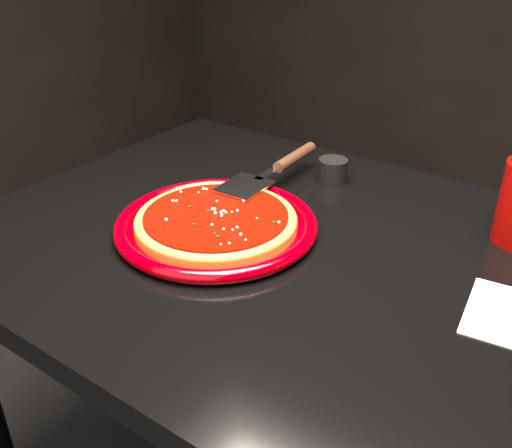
# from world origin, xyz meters

# --- Properties ---
(table) EXTENTS (1.20, 0.80, 0.75)m
(table) POSITION_xyz_m (0.00, 0.00, 0.38)
(table) COLOR black
(table) RESTS_ON floor
(plate) EXTENTS (0.42, 0.42, 0.03)m
(plate) POSITION_xyz_m (-0.18, -0.04, 0.76)
(plate) COLOR #6C0005
(plate) RESTS_ON table
(pizza_crust) EXTENTS (0.34, 0.34, 0.01)m
(pizza_crust) POSITION_xyz_m (-0.18, -0.04, 0.77)
(pizza_crust) COLOR olive
(pizza_crust) RESTS_ON plate
(pizza_crust_rim) EXTENTS (0.34, 0.34, 0.02)m
(pizza_crust_rim) POSITION_xyz_m (-0.18, -0.04, 0.77)
(pizza_crust_rim) COLOR olive
(pizza_crust_rim) RESTS_ON plate
(pizza_sauce) EXTENTS (0.30, 0.30, 0.01)m
(pizza_sauce) POSITION_xyz_m (-0.18, -0.04, 0.78)
(pizza_sauce) COLOR #730800
(pizza_sauce) RESTS_ON plate
(parmesan_dusting) EXTENTS (0.23, 0.23, 0.01)m
(parmesan_dusting) POSITION_xyz_m (-0.18, -0.04, 0.78)
(parmesan_dusting) COLOR #FCF1C5
(parmesan_dusting) RESTS_ON plate
(basil_flecks) EXTENTS (0.21, 0.21, 0.00)m
(basil_flecks) POSITION_xyz_m (-0.18, -0.04, 0.78)
(basil_flecks) COLOR black
(basil_flecks) RESTS_ON plate
(pizza_server) EXTENTS (0.10, 0.33, 0.02)m
(pizza_server) POSITION_xyz_m (-0.20, 0.15, 0.79)
(pizza_server) COLOR silver
(pizza_server) RESTS_ON plate
(ramekin) EXTENTS (0.07, 0.07, 0.04)m
(ramekin) POSITION_xyz_m (-0.13, 0.25, 0.77)
(ramekin) COLOR black
(ramekin) RESTS_ON table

